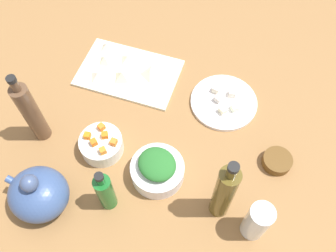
# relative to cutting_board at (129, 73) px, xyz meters

# --- Properties ---
(tabletop) EXTENTS (1.90, 1.90, 0.03)m
(tabletop) POSITION_rel_cutting_board_xyz_m (-0.22, 0.17, -0.02)
(tabletop) COLOR olive
(tabletop) RESTS_ON ground
(cutting_board) EXTENTS (0.35, 0.24, 0.01)m
(cutting_board) POSITION_rel_cutting_board_xyz_m (0.00, 0.00, 0.00)
(cutting_board) COLOR white
(cutting_board) RESTS_ON tabletop
(plate_tofu) EXTENTS (0.22, 0.22, 0.01)m
(plate_tofu) POSITION_rel_cutting_board_xyz_m (-0.34, -0.01, 0.00)
(plate_tofu) COLOR white
(plate_tofu) RESTS_ON tabletop
(bowl_greens) EXTENTS (0.15, 0.15, 0.06)m
(bowl_greens) POSITION_rel_cutting_board_xyz_m (-0.24, 0.31, 0.02)
(bowl_greens) COLOR white
(bowl_greens) RESTS_ON tabletop
(bowl_carrots) EXTENTS (0.13, 0.13, 0.05)m
(bowl_carrots) POSITION_rel_cutting_board_xyz_m (-0.05, 0.29, 0.02)
(bowl_carrots) COLOR white
(bowl_carrots) RESTS_ON tabletop
(bowl_small_side) EXTENTS (0.09, 0.09, 0.03)m
(bowl_small_side) POSITION_rel_cutting_board_xyz_m (-0.55, 0.14, 0.01)
(bowl_small_side) COLOR brown
(bowl_small_side) RESTS_ON tabletop
(teapot) EXTENTS (0.18, 0.16, 0.16)m
(teapot) POSITION_rel_cutting_board_xyz_m (0.02, 0.50, 0.06)
(teapot) COLOR #3A5385
(teapot) RESTS_ON tabletop
(bottle_0) EXTENTS (0.05, 0.05, 0.28)m
(bottle_0) POSITION_rel_cutting_board_xyz_m (-0.44, 0.33, 0.12)
(bottle_0) COLOR brown
(bottle_0) RESTS_ON tabletop
(bottle_1) EXTENTS (0.05, 0.05, 0.19)m
(bottle_1) POSITION_rel_cutting_board_xyz_m (-0.15, 0.44, 0.08)
(bottle_1) COLOR #196425
(bottle_1) RESTS_ON tabletop
(bottle_3) EXTENTS (0.05, 0.05, 0.28)m
(bottle_3) POSITION_rel_cutting_board_xyz_m (0.14, 0.32, 0.12)
(bottle_3) COLOR brown
(bottle_3) RESTS_ON tabletop
(drinking_glass_0) EXTENTS (0.06, 0.06, 0.15)m
(drinking_glass_0) POSITION_rel_cutting_board_xyz_m (-0.54, 0.35, 0.07)
(drinking_glass_0) COLOR white
(drinking_glass_0) RESTS_ON tabletop
(carrot_cube_0) EXTENTS (0.02, 0.02, 0.02)m
(carrot_cube_0) POSITION_rel_cutting_board_xyz_m (-0.04, 0.26, 0.06)
(carrot_cube_0) COLOR orange
(carrot_cube_0) RESTS_ON bowl_carrots
(carrot_cube_1) EXTENTS (0.03, 0.03, 0.02)m
(carrot_cube_1) POSITION_rel_cutting_board_xyz_m (-0.04, 0.31, 0.06)
(carrot_cube_1) COLOR orange
(carrot_cube_1) RESTS_ON bowl_carrots
(carrot_cube_2) EXTENTS (0.02, 0.02, 0.02)m
(carrot_cube_2) POSITION_rel_cutting_board_xyz_m (-0.10, 0.29, 0.06)
(carrot_cube_2) COLOR orange
(carrot_cube_2) RESTS_ON bowl_carrots
(carrot_cube_3) EXTENTS (0.03, 0.03, 0.02)m
(carrot_cube_3) POSITION_rel_cutting_board_xyz_m (-0.08, 0.32, 0.06)
(carrot_cube_3) COLOR orange
(carrot_cube_3) RESTS_ON bowl_carrots
(carrot_cube_4) EXTENTS (0.02, 0.02, 0.02)m
(carrot_cube_4) POSITION_rel_cutting_board_xyz_m (-0.01, 0.30, 0.06)
(carrot_cube_4) COLOR orange
(carrot_cube_4) RESTS_ON bowl_carrots
(carrot_cube_5) EXTENTS (0.02, 0.02, 0.02)m
(carrot_cube_5) POSITION_rel_cutting_board_xyz_m (-0.06, 0.28, 0.06)
(carrot_cube_5) COLOR orange
(carrot_cube_5) RESTS_ON bowl_carrots
(chopped_greens_mound) EXTENTS (0.14, 0.13, 0.04)m
(chopped_greens_mound) POSITION_rel_cutting_board_xyz_m (-0.24, 0.31, 0.07)
(chopped_greens_mound) COLOR #296E2B
(chopped_greens_mound) RESTS_ON bowl_greens
(tofu_cube_0) EXTENTS (0.03, 0.03, 0.02)m
(tofu_cube_0) POSITION_rel_cutting_board_xyz_m (-0.35, 0.03, 0.02)
(tofu_cube_0) COLOR #F8F4CC
(tofu_cube_0) RESTS_ON plate_tofu
(tofu_cube_1) EXTENTS (0.03, 0.03, 0.02)m
(tofu_cube_1) POSITION_rel_cutting_board_xyz_m (-0.36, -0.04, 0.02)
(tofu_cube_1) COLOR white
(tofu_cube_1) RESTS_ON plate_tofu
(tofu_cube_2) EXTENTS (0.03, 0.03, 0.02)m
(tofu_cube_2) POSITION_rel_cutting_board_xyz_m (-0.32, -0.00, 0.02)
(tofu_cube_2) COLOR silver
(tofu_cube_2) RESTS_ON plate_tofu
(tofu_cube_3) EXTENTS (0.03, 0.03, 0.02)m
(tofu_cube_3) POSITION_rel_cutting_board_xyz_m (-0.38, 0.01, 0.02)
(tofu_cube_3) COLOR white
(tofu_cube_3) RESTS_ON plate_tofu
(tofu_cube_4) EXTENTS (0.02, 0.02, 0.02)m
(tofu_cube_4) POSITION_rel_cutting_board_xyz_m (-0.30, -0.04, 0.02)
(tofu_cube_4) COLOR white
(tofu_cube_4) RESTS_ON plate_tofu
(dumpling_0) EXTENTS (0.06, 0.06, 0.02)m
(dumpling_0) POSITION_rel_cutting_board_xyz_m (0.08, 0.06, 0.02)
(dumpling_0) COLOR beige
(dumpling_0) RESTS_ON cutting_board
(dumpling_1) EXTENTS (0.05, 0.05, 0.03)m
(dumpling_1) POSITION_rel_cutting_board_xyz_m (0.09, -0.01, 0.02)
(dumpling_1) COLOR beige
(dumpling_1) RESTS_ON cutting_board
(dumpling_2) EXTENTS (0.06, 0.06, 0.03)m
(dumpling_2) POSITION_rel_cutting_board_xyz_m (0.01, 0.03, 0.02)
(dumpling_2) COLOR beige
(dumpling_2) RESTS_ON cutting_board
(dumpling_3) EXTENTS (0.07, 0.07, 0.02)m
(dumpling_3) POSITION_rel_cutting_board_xyz_m (-0.07, -0.02, 0.02)
(dumpling_3) COLOR beige
(dumpling_3) RESTS_ON cutting_board
(dumpling_4) EXTENTS (0.06, 0.06, 0.03)m
(dumpling_4) POSITION_rel_cutting_board_xyz_m (0.12, -0.07, 0.02)
(dumpling_4) COLOR beige
(dumpling_4) RESTS_ON cutting_board
(dumpling_5) EXTENTS (0.06, 0.06, 0.02)m
(dumpling_5) POSITION_rel_cutting_board_xyz_m (0.02, -0.04, 0.02)
(dumpling_5) COLOR beige
(dumpling_5) RESTS_ON cutting_board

